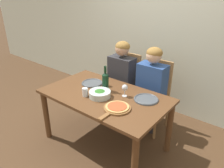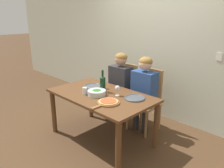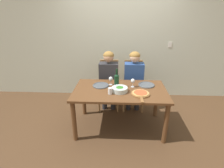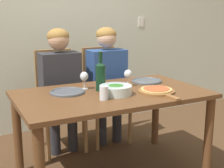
# 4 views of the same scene
# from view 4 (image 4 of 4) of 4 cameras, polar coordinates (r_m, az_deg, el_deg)

# --- Properties ---
(back_wall) EXTENTS (10.00, 0.06, 2.70)m
(back_wall) POSITION_cam_4_polar(r_m,az_deg,el_deg) (3.74, -9.69, 12.44)
(back_wall) COLOR beige
(back_wall) RESTS_ON ground
(dining_table) EXTENTS (1.54, 0.90, 0.74)m
(dining_table) POSITION_cam_4_polar(r_m,az_deg,el_deg) (2.58, 0.01, -3.69)
(dining_table) COLOR brown
(dining_table) RESTS_ON ground
(chair_left) EXTENTS (0.42, 0.42, 1.01)m
(chair_left) POSITION_cam_4_polar(r_m,az_deg,el_deg) (3.22, -9.88, -2.43)
(chair_left) COLOR #9E7042
(chair_left) RESTS_ON ground
(chair_right) EXTENTS (0.42, 0.42, 1.01)m
(chair_right) POSITION_cam_4_polar(r_m,az_deg,el_deg) (3.39, -1.69, -1.43)
(chair_right) COLOR #9E7042
(chair_right) RESTS_ON ground
(person_woman) EXTENTS (0.47, 0.51, 1.23)m
(person_woman) POSITION_cam_4_polar(r_m,az_deg,el_deg) (3.06, -9.38, 0.86)
(person_woman) COLOR #28282D
(person_woman) RESTS_ON ground
(person_man) EXTENTS (0.47, 0.51, 1.23)m
(person_man) POSITION_cam_4_polar(r_m,az_deg,el_deg) (3.24, -0.82, 1.72)
(person_man) COLOR #28282D
(person_man) RESTS_ON ground
(wine_bottle) EXTENTS (0.08, 0.08, 0.33)m
(wine_bottle) POSITION_cam_4_polar(r_m,az_deg,el_deg) (2.58, -2.09, 1.59)
(wine_bottle) COLOR black
(wine_bottle) RESTS_ON dining_table
(broccoli_bowl) EXTENTS (0.26, 0.26, 0.08)m
(broccoli_bowl) POSITION_cam_4_polar(r_m,az_deg,el_deg) (2.47, 0.69, -1.06)
(broccoli_bowl) COLOR silver
(broccoli_bowl) RESTS_ON dining_table
(dinner_plate_left) EXTENTS (0.28, 0.28, 0.02)m
(dinner_plate_left) POSITION_cam_4_polar(r_m,az_deg,el_deg) (2.55, -8.17, -1.44)
(dinner_plate_left) COLOR #4C5156
(dinner_plate_left) RESTS_ON dining_table
(dinner_plate_right) EXTENTS (0.28, 0.28, 0.02)m
(dinner_plate_right) POSITION_cam_4_polar(r_m,az_deg,el_deg) (2.94, 6.35, 0.57)
(dinner_plate_right) COLOR #4C5156
(dinner_plate_right) RESTS_ON dining_table
(pizza_on_board) EXTENTS (0.30, 0.44, 0.04)m
(pizza_on_board) POSITION_cam_4_polar(r_m,az_deg,el_deg) (2.56, 8.23, -1.22)
(pizza_on_board) COLOR brown
(pizza_on_board) RESTS_ON dining_table
(wine_glass_left) EXTENTS (0.07, 0.07, 0.15)m
(wine_glass_left) POSITION_cam_4_polar(r_m,az_deg,el_deg) (2.64, -5.11, 1.26)
(wine_glass_left) COLOR silver
(wine_glass_left) RESTS_ON dining_table
(wine_glass_right) EXTENTS (0.07, 0.07, 0.15)m
(wine_glass_right) POSITION_cam_4_polar(r_m,az_deg,el_deg) (2.73, 2.94, 1.69)
(wine_glass_right) COLOR silver
(wine_glass_right) RESTS_ON dining_table
(water_tumbler) EXTENTS (0.07, 0.07, 0.10)m
(water_tumbler) POSITION_cam_4_polar(r_m,az_deg,el_deg) (2.32, -1.50, -1.66)
(water_tumbler) COLOR silver
(water_tumbler) RESTS_ON dining_table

